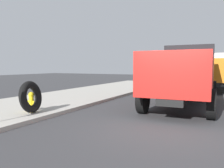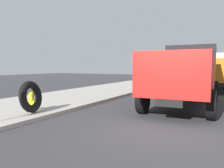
% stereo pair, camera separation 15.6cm
% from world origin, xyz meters
% --- Properties ---
extents(ground_plane, '(80.00, 80.00, 0.00)m').
position_xyz_m(ground_plane, '(0.00, 0.00, 0.00)').
color(ground_plane, '#38383A').
extents(sidewalk_curb, '(36.00, 5.00, 0.15)m').
position_xyz_m(sidewalk_curb, '(0.00, 6.50, 0.07)').
color(sidewalk_curb, '#ADA89E').
rests_on(sidewalk_curb, ground).
extents(fire_hydrant, '(0.21, 0.48, 0.74)m').
position_xyz_m(fire_hydrant, '(-0.60, 5.06, 0.55)').
color(fire_hydrant, yellow).
rests_on(fire_hydrant, sidewalk_curb).
extents(loose_tire, '(1.25, 0.68, 1.21)m').
position_xyz_m(loose_tire, '(-0.91, 4.76, 0.76)').
color(loose_tire, black).
rests_on(loose_tire, sidewalk_curb).
extents(dump_truck_red, '(7.10, 3.03, 3.00)m').
position_xyz_m(dump_truck_red, '(4.17, 0.16, 1.61)').
color(dump_truck_red, red).
rests_on(dump_truck_red, ground).
extents(dump_truck_orange, '(7.07, 2.97, 3.00)m').
position_xyz_m(dump_truck_orange, '(12.87, -0.96, 1.61)').
color(dump_truck_orange, orange).
rests_on(dump_truck_orange, ground).
extents(dump_truck_gray, '(7.08, 2.98, 3.00)m').
position_xyz_m(dump_truck_gray, '(21.57, -0.99, 1.61)').
color(dump_truck_gray, slate).
rests_on(dump_truck_gray, ground).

